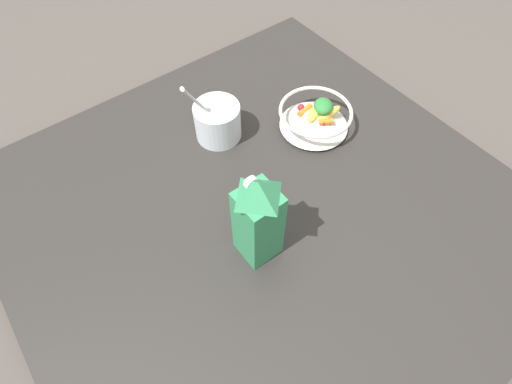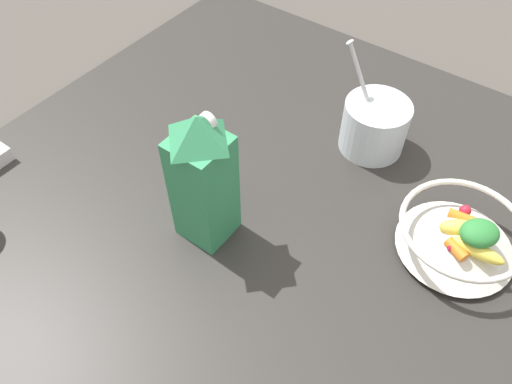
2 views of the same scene
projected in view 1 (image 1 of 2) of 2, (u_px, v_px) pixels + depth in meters
The scene contains 5 objects.
ground_plane at pixel (264, 218), 1.02m from camera, with size 6.00×6.00×0.00m, color #4C4742.
countertop at pixel (265, 213), 1.00m from camera, with size 1.18×1.18×0.05m.
fruit_bowl at pixel (315, 117), 1.10m from camera, with size 0.20×0.20×0.09m.
milk_carton at pixel (258, 219), 0.82m from camera, with size 0.08×0.08×0.25m.
yogurt_tub at pixel (217, 120), 1.08m from camera, with size 0.15×0.13×0.21m.
Camera 1 is at (0.34, 0.41, 0.87)m, focal length 28.00 mm.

